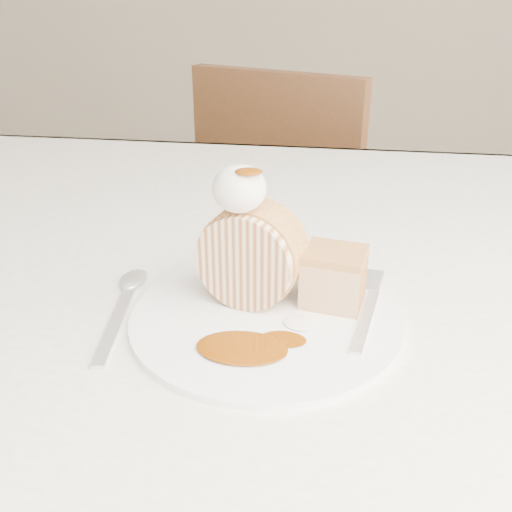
# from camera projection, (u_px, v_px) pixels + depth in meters

# --- Properties ---
(table) EXTENTS (1.40, 0.90, 0.75)m
(table) POSITION_uv_depth(u_px,v_px,m) (305.00, 327.00, 0.65)
(table) COLOR white
(table) RESTS_ON ground
(chair_far) EXTENTS (0.52, 0.52, 0.85)m
(chair_far) POSITION_uv_depth(u_px,v_px,m) (293.00, 219.00, 1.41)
(chair_far) COLOR brown
(chair_far) RESTS_ON ground
(plate) EXTENTS (0.27, 0.27, 0.01)m
(plate) POSITION_uv_depth(u_px,v_px,m) (266.00, 317.00, 0.50)
(plate) COLOR white
(plate) RESTS_ON table
(roulade_slice) EXTENTS (0.10, 0.07, 0.09)m
(roulade_slice) POSITION_uv_depth(u_px,v_px,m) (251.00, 255.00, 0.50)
(roulade_slice) COLOR beige
(roulade_slice) RESTS_ON plate
(cake_chunk) EXTENTS (0.06, 0.06, 0.04)m
(cake_chunk) POSITION_uv_depth(u_px,v_px,m) (334.00, 280.00, 0.51)
(cake_chunk) COLOR tan
(cake_chunk) RESTS_ON plate
(whipped_cream) EXTENTS (0.05, 0.05, 0.04)m
(whipped_cream) POSITION_uv_depth(u_px,v_px,m) (239.00, 189.00, 0.47)
(whipped_cream) COLOR white
(whipped_cream) RESTS_ON roulade_slice
(caramel_drizzle) EXTENTS (0.02, 0.02, 0.01)m
(caramel_drizzle) POSITION_uv_depth(u_px,v_px,m) (248.00, 166.00, 0.45)
(caramel_drizzle) COLOR #692F04
(caramel_drizzle) RESTS_ON whipped_cream
(caramel_pool) EXTENTS (0.08, 0.06, 0.00)m
(caramel_pool) POSITION_uv_depth(u_px,v_px,m) (242.00, 348.00, 0.45)
(caramel_pool) COLOR #692F04
(caramel_pool) RESTS_ON plate
(fork) EXTENTS (0.04, 0.14, 0.00)m
(fork) POSITION_uv_depth(u_px,v_px,m) (366.00, 321.00, 0.49)
(fork) COLOR silver
(fork) RESTS_ON plate
(spoon) EXTENTS (0.04, 0.15, 0.00)m
(spoon) POSITION_uv_depth(u_px,v_px,m) (115.00, 325.00, 0.49)
(spoon) COLOR silver
(spoon) RESTS_ON table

